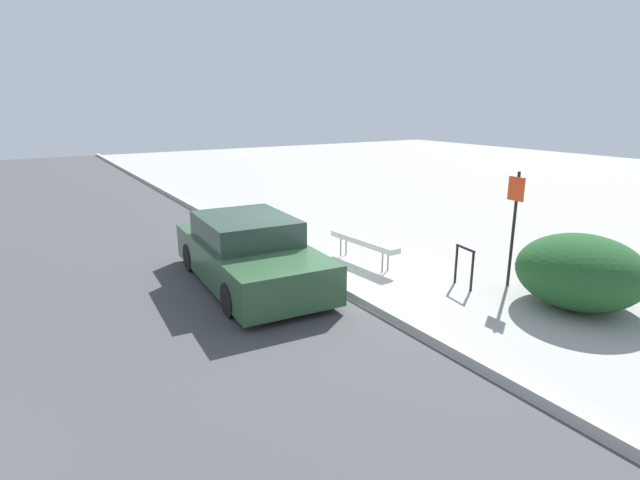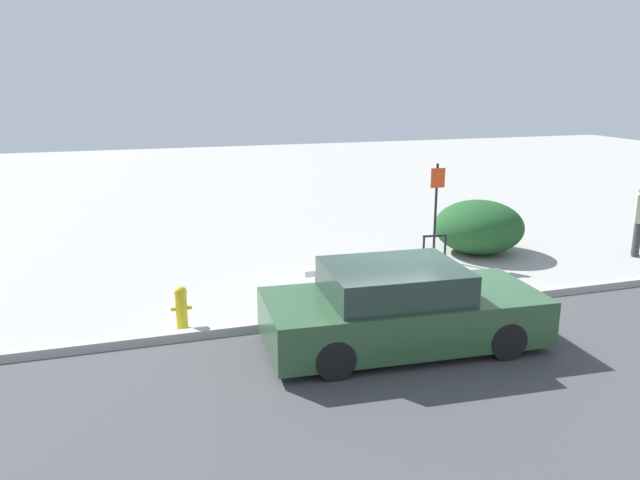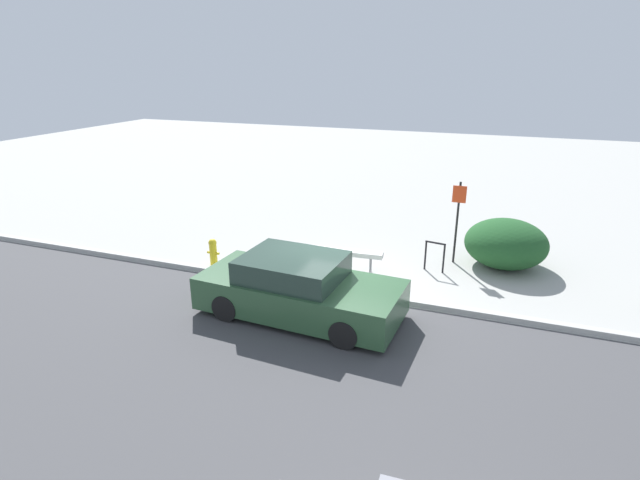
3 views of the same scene
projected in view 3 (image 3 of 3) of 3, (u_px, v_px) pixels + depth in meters
ground_plane at (342, 293)px, 12.12m from camera, size 60.00×60.00×0.00m
road_strip at (237, 433)px, 7.58m from camera, size 60.00×10.00×0.01m
curb at (342, 291)px, 12.10m from camera, size 60.00×0.20×0.13m
bench at (344, 252)px, 13.31m from camera, size 2.11×0.46×0.58m
bike_rack at (435, 253)px, 13.25m from camera, size 0.55×0.14×0.83m
sign_post at (458, 215)px, 13.53m from camera, size 0.36×0.08×2.30m
fire_hydrant at (213, 251)px, 13.67m from camera, size 0.36×0.22×0.77m
shrub_hedge at (506, 244)px, 13.53m from camera, size 2.19×2.15×1.31m
parked_car_near at (298, 289)px, 10.91m from camera, size 4.54×2.15×1.36m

